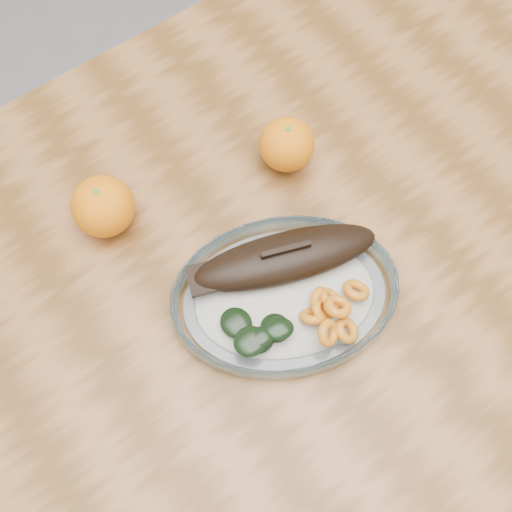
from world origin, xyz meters
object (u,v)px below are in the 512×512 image
orange_left (103,206)px  orange_right (287,144)px  dining_table (253,295)px  plated_meal (285,293)px

orange_left → orange_right: 0.24m
orange_right → dining_table: bearing=-141.1°
plated_meal → orange_left: 0.25m
orange_left → orange_right: bearing=-13.3°
dining_table → plated_meal: (0.01, -0.06, 0.12)m
dining_table → orange_left: orange_left is taller
dining_table → orange_right: bearing=38.9°
plated_meal → orange_right: size_ratio=9.02×
dining_table → orange_left: bearing=125.1°
dining_table → orange_right: orange_right is taller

